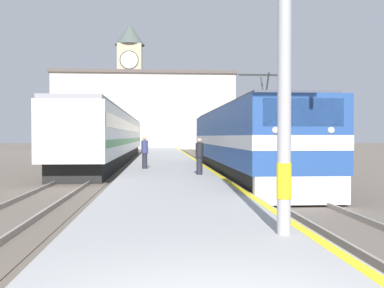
{
  "coord_description": "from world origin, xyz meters",
  "views": [
    {
      "loc": [
        -0.51,
        -3.9,
        2.03
      ],
      "look_at": [
        1.9,
        28.55,
        1.47
      ],
      "focal_mm": 42.0,
      "sensor_mm": 36.0,
      "label": 1
    }
  ],
  "objects_px": {
    "clock_tower": "(130,81)",
    "person_on_platform": "(145,152)",
    "passenger_train": "(113,136)",
    "catenary_mast": "(290,11)",
    "locomotive_train": "(242,142)",
    "second_waiting_passenger": "(199,156)"
  },
  "relations": [
    {
      "from": "clock_tower",
      "to": "person_on_platform",
      "type": "bearing_deg",
      "value": -85.67
    },
    {
      "from": "passenger_train",
      "to": "catenary_mast",
      "type": "xyz_separation_m",
      "value": [
        5.81,
        -28.48,
        2.08
      ]
    },
    {
      "from": "catenary_mast",
      "to": "person_on_platform",
      "type": "distance_m",
      "value": 16.04
    },
    {
      "from": "person_on_platform",
      "to": "locomotive_train",
      "type": "bearing_deg",
      "value": -16.0
    },
    {
      "from": "passenger_train",
      "to": "clock_tower",
      "type": "relative_size",
      "value": 1.54
    },
    {
      "from": "locomotive_train",
      "to": "clock_tower",
      "type": "xyz_separation_m",
      "value": [
        -9.32,
        61.64,
        10.41
      ]
    },
    {
      "from": "passenger_train",
      "to": "clock_tower",
      "type": "bearing_deg",
      "value": 91.99
    },
    {
      "from": "locomotive_train",
      "to": "passenger_train",
      "type": "relative_size",
      "value": 0.53
    },
    {
      "from": "locomotive_train",
      "to": "clock_tower",
      "type": "distance_m",
      "value": 63.21
    },
    {
      "from": "catenary_mast",
      "to": "clock_tower",
      "type": "bearing_deg",
      "value": 95.62
    },
    {
      "from": "passenger_train",
      "to": "catenary_mast",
      "type": "height_order",
      "value": "catenary_mast"
    },
    {
      "from": "second_waiting_passenger",
      "to": "passenger_train",
      "type": "bearing_deg",
      "value": 107.84
    },
    {
      "from": "locomotive_train",
      "to": "person_on_platform",
      "type": "height_order",
      "value": "locomotive_train"
    },
    {
      "from": "second_waiting_passenger",
      "to": "clock_tower",
      "type": "bearing_deg",
      "value": 96.26
    },
    {
      "from": "catenary_mast",
      "to": "second_waiting_passenger",
      "type": "distance_m",
      "value": 12.15
    },
    {
      "from": "locomotive_train",
      "to": "passenger_train",
      "type": "xyz_separation_m",
      "value": [
        -7.68,
        14.34,
        0.27
      ]
    },
    {
      "from": "second_waiting_passenger",
      "to": "clock_tower",
      "type": "distance_m",
      "value": 65.31
    },
    {
      "from": "locomotive_train",
      "to": "person_on_platform",
      "type": "relative_size",
      "value": 11.27
    },
    {
      "from": "catenary_mast",
      "to": "person_on_platform",
      "type": "bearing_deg",
      "value": 100.6
    },
    {
      "from": "passenger_train",
      "to": "second_waiting_passenger",
      "type": "xyz_separation_m",
      "value": [
        5.37,
        -16.69,
        -0.83
      ]
    },
    {
      "from": "catenary_mast",
      "to": "clock_tower",
      "type": "distance_m",
      "value": 76.58
    },
    {
      "from": "person_on_platform",
      "to": "clock_tower",
      "type": "height_order",
      "value": "clock_tower"
    }
  ]
}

